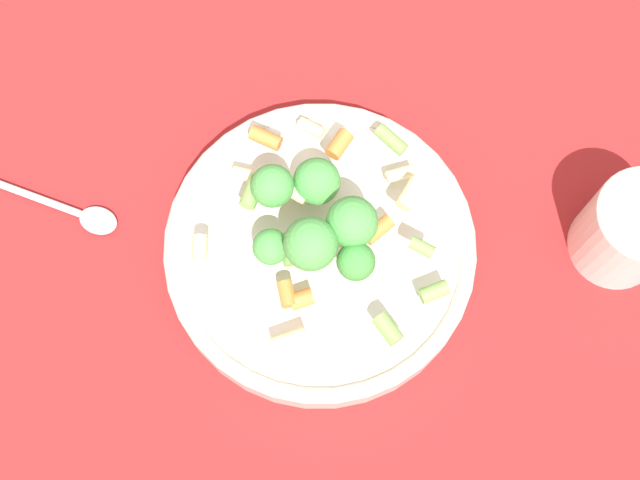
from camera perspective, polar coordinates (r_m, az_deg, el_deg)
ground_plane at (r=0.81m, az=-0.00°, el=-1.10°), size 3.00×3.00×0.00m
bowl at (r=0.79m, az=-0.00°, el=-0.66°), size 0.27×0.27×0.04m
pasta_salad at (r=0.73m, az=-0.12°, el=1.25°), size 0.22×0.21×0.09m
cup at (r=0.81m, az=19.23°, el=0.64°), size 0.08×0.08×0.09m
spoon at (r=0.85m, az=-16.13°, el=2.01°), size 0.14×0.13×0.01m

